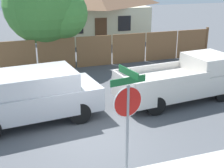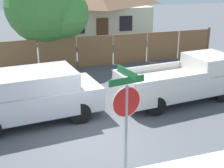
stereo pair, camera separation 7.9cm
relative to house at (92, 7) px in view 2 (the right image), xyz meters
The scene contains 7 objects.
ground_plane 16.57m from the house, 105.24° to the right, with size 80.00×80.00×0.00m, color #4C4F54.
wooden_fence 8.06m from the house, 96.31° to the right, with size 12.83×0.12×1.83m.
house is the anchor object (origin of this frame).
oak_tree 8.20m from the house, 121.75° to the right, with size 4.46×4.24×5.51m.
red_suv 15.24m from the house, 113.33° to the right, with size 5.00×2.50×1.83m.
orange_pickup 13.99m from the house, 89.12° to the right, with size 5.38×2.41×1.81m.
stop_sign 19.29m from the house, 102.77° to the right, with size 0.83×0.75×3.17m.
Camera 2 is at (-2.17, -8.66, 5.00)m, focal length 50.00 mm.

